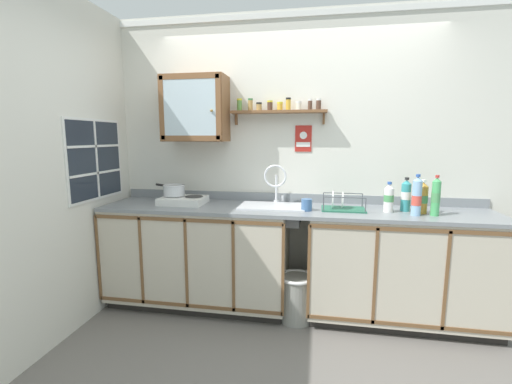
{
  "coord_description": "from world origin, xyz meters",
  "views": [
    {
      "loc": [
        0.22,
        -2.64,
        1.56
      ],
      "look_at": [
        -0.34,
        0.45,
        1.07
      ],
      "focal_mm": 24.52,
      "sensor_mm": 36.0,
      "label": 1
    }
  ],
  "objects_px": {
    "mug": "(307,205)",
    "wall_cabinet": "(195,109)",
    "bottle_juice_amber_0": "(423,198)",
    "dish_rack": "(342,207)",
    "hot_plate_stove": "(183,200)",
    "trash_bin": "(296,297)",
    "bottle_opaque_white_4": "(389,198)",
    "warning_sign": "(303,139)",
    "sink": "(273,208)",
    "bottle_soda_green_2": "(436,197)",
    "saucepan": "(174,190)",
    "bottle_water_blue_3": "(417,197)",
    "bottle_detergent_teal_1": "(406,195)"
  },
  "relations": [
    {
      "from": "warning_sign",
      "to": "bottle_water_blue_3",
      "type": "bearing_deg",
      "value": -25.03
    },
    {
      "from": "hot_plate_stove",
      "to": "bottle_opaque_white_4",
      "type": "xyz_separation_m",
      "value": [
        1.79,
        -0.04,
        0.08
      ]
    },
    {
      "from": "mug",
      "to": "saucepan",
      "type": "bearing_deg",
      "value": 174.09
    },
    {
      "from": "bottle_opaque_white_4",
      "to": "wall_cabinet",
      "type": "distance_m",
      "value": 1.86
    },
    {
      "from": "bottle_detergent_teal_1",
      "to": "wall_cabinet",
      "type": "height_order",
      "value": "wall_cabinet"
    },
    {
      "from": "sink",
      "to": "wall_cabinet",
      "type": "height_order",
      "value": "wall_cabinet"
    },
    {
      "from": "dish_rack",
      "to": "sink",
      "type": "bearing_deg",
      "value": 176.18
    },
    {
      "from": "bottle_juice_amber_0",
      "to": "bottle_detergent_teal_1",
      "type": "relative_size",
      "value": 0.97
    },
    {
      "from": "bottle_juice_amber_0",
      "to": "bottle_opaque_white_4",
      "type": "xyz_separation_m",
      "value": [
        -0.26,
        0.0,
        -0.01
      ]
    },
    {
      "from": "warning_sign",
      "to": "bottle_opaque_white_4",
      "type": "bearing_deg",
      "value": -24.56
    },
    {
      "from": "bottle_juice_amber_0",
      "to": "bottle_detergent_teal_1",
      "type": "distance_m",
      "value": 0.13
    },
    {
      "from": "bottle_juice_amber_0",
      "to": "dish_rack",
      "type": "distance_m",
      "value": 0.63
    },
    {
      "from": "trash_bin",
      "to": "bottle_detergent_teal_1",
      "type": "bearing_deg",
      "value": 12.64
    },
    {
      "from": "bottle_detergent_teal_1",
      "to": "bottle_soda_green_2",
      "type": "distance_m",
      "value": 0.23
    },
    {
      "from": "bottle_juice_amber_0",
      "to": "saucepan",
      "type": "bearing_deg",
      "value": 178.15
    },
    {
      "from": "saucepan",
      "to": "mug",
      "type": "xyz_separation_m",
      "value": [
        1.23,
        -0.13,
        -0.07
      ]
    },
    {
      "from": "wall_cabinet",
      "to": "sink",
      "type": "bearing_deg",
      "value": -9.01
    },
    {
      "from": "bottle_juice_amber_0",
      "to": "bottle_soda_green_2",
      "type": "bearing_deg",
      "value": -43.12
    },
    {
      "from": "dish_rack",
      "to": "wall_cabinet",
      "type": "distance_m",
      "value": 1.58
    },
    {
      "from": "saucepan",
      "to": "bottle_juice_amber_0",
      "type": "distance_m",
      "value": 2.14
    },
    {
      "from": "sink",
      "to": "bottle_detergent_teal_1",
      "type": "xyz_separation_m",
      "value": [
        1.1,
        0.0,
        0.15
      ]
    },
    {
      "from": "bottle_juice_amber_0",
      "to": "wall_cabinet",
      "type": "distance_m",
      "value": 2.1
    },
    {
      "from": "bottle_juice_amber_0",
      "to": "bottle_water_blue_3",
      "type": "height_order",
      "value": "bottle_water_blue_3"
    },
    {
      "from": "hot_plate_stove",
      "to": "bottle_detergent_teal_1",
      "type": "height_order",
      "value": "bottle_detergent_teal_1"
    },
    {
      "from": "hot_plate_stove",
      "to": "bottle_soda_green_2",
      "type": "bearing_deg",
      "value": -3.11
    },
    {
      "from": "warning_sign",
      "to": "mug",
      "type": "bearing_deg",
      "value": -81.8
    },
    {
      "from": "sink",
      "to": "bottle_soda_green_2",
      "type": "distance_m",
      "value": 1.31
    },
    {
      "from": "bottle_opaque_white_4",
      "to": "dish_rack",
      "type": "xyz_separation_m",
      "value": [
        -0.37,
        0.02,
        -0.09
      ]
    },
    {
      "from": "bottle_opaque_white_4",
      "to": "mug",
      "type": "relative_size",
      "value": 1.93
    },
    {
      "from": "hot_plate_stove",
      "to": "bottle_soda_green_2",
      "type": "distance_m",
      "value": 2.12
    },
    {
      "from": "bottle_soda_green_2",
      "to": "warning_sign",
      "type": "distance_m",
      "value": 1.21
    },
    {
      "from": "hot_plate_stove",
      "to": "mug",
      "type": "distance_m",
      "value": 1.13
    },
    {
      "from": "sink",
      "to": "mug",
      "type": "bearing_deg",
      "value": -22.56
    },
    {
      "from": "bottle_soda_green_2",
      "to": "wall_cabinet",
      "type": "xyz_separation_m",
      "value": [
        -2.03,
        0.25,
        0.71
      ]
    },
    {
      "from": "bottle_opaque_white_4",
      "to": "mug",
      "type": "bearing_deg",
      "value": -174.78
    },
    {
      "from": "bottle_opaque_white_4",
      "to": "bottle_water_blue_3",
      "type": "bearing_deg",
      "value": -26.81
    },
    {
      "from": "hot_plate_stove",
      "to": "wall_cabinet",
      "type": "xyz_separation_m",
      "value": [
        0.09,
        0.14,
        0.83
      ]
    },
    {
      "from": "bottle_detergent_teal_1",
      "to": "wall_cabinet",
      "type": "distance_m",
      "value": 1.99
    },
    {
      "from": "bottle_juice_amber_0",
      "to": "bottle_soda_green_2",
      "type": "xyz_separation_m",
      "value": [
        0.08,
        -0.07,
        0.02
      ]
    },
    {
      "from": "saucepan",
      "to": "bottle_opaque_white_4",
      "type": "bearing_deg",
      "value": -2.02
    },
    {
      "from": "hot_plate_stove",
      "to": "bottle_juice_amber_0",
      "type": "height_order",
      "value": "bottle_juice_amber_0"
    },
    {
      "from": "dish_rack",
      "to": "trash_bin",
      "type": "bearing_deg",
      "value": -157.11
    },
    {
      "from": "sink",
      "to": "bottle_juice_amber_0",
      "type": "relative_size",
      "value": 2.1
    },
    {
      "from": "bottle_opaque_white_4",
      "to": "wall_cabinet",
      "type": "height_order",
      "value": "wall_cabinet"
    },
    {
      "from": "mug",
      "to": "wall_cabinet",
      "type": "distance_m",
      "value": 1.34
    },
    {
      "from": "sink",
      "to": "saucepan",
      "type": "height_order",
      "value": "sink"
    },
    {
      "from": "warning_sign",
      "to": "bottle_detergent_teal_1",
      "type": "bearing_deg",
      "value": -16.73
    },
    {
      "from": "dish_rack",
      "to": "mug",
      "type": "relative_size",
      "value": 2.78
    },
    {
      "from": "bottle_water_blue_3",
      "to": "dish_rack",
      "type": "height_order",
      "value": "bottle_water_blue_3"
    },
    {
      "from": "hot_plate_stove",
      "to": "dish_rack",
      "type": "relative_size",
      "value": 1.11
    }
  ]
}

